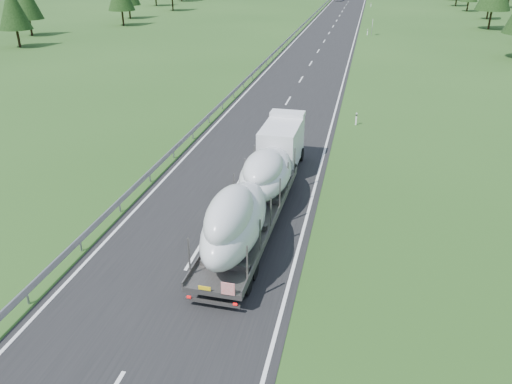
# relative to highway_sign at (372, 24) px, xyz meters

# --- Properties ---
(road_surface) EXTENTS (10.00, 400.00, 0.02)m
(road_surface) POSITION_rel_highway_sign_xyz_m (-7.20, 20.00, -1.80)
(road_surface) COLOR black
(road_surface) RESTS_ON ground
(guardrail) EXTENTS (0.10, 400.00, 0.76)m
(guardrail) POSITION_rel_highway_sign_xyz_m (-12.50, 19.94, -1.21)
(guardrail) COLOR slate
(guardrail) RESTS_ON ground
(highway_sign) EXTENTS (0.08, 0.90, 2.60)m
(highway_sign) POSITION_rel_highway_sign_xyz_m (0.00, 0.00, 0.00)
(highway_sign) COLOR slate
(highway_sign) RESTS_ON ground
(boat_truck) EXTENTS (2.78, 17.27, 3.94)m
(boat_truck) POSITION_rel_highway_sign_xyz_m (-5.09, -67.17, 0.21)
(boat_truck) COLOR white
(boat_truck) RESTS_ON ground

